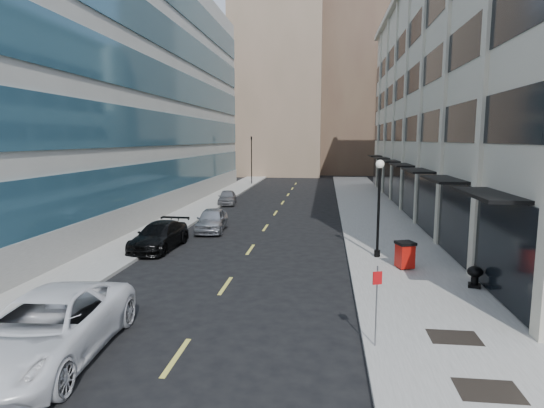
% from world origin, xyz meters
% --- Properties ---
extents(ground, '(160.00, 160.00, 0.00)m').
position_xyz_m(ground, '(0.00, 0.00, 0.00)').
color(ground, black).
rests_on(ground, ground).
extents(sidewalk_right, '(5.00, 80.00, 0.15)m').
position_xyz_m(sidewalk_right, '(7.50, 20.00, 0.07)').
color(sidewalk_right, gray).
rests_on(sidewalk_right, ground).
extents(sidewalk_left, '(3.00, 80.00, 0.15)m').
position_xyz_m(sidewalk_left, '(-6.50, 20.00, 0.07)').
color(sidewalk_left, gray).
rests_on(sidewalk_left, ground).
extents(building_right, '(15.30, 46.50, 18.25)m').
position_xyz_m(building_right, '(16.94, 26.99, 8.99)').
color(building_right, beige).
rests_on(building_right, ground).
extents(building_left, '(16.14, 46.00, 20.00)m').
position_xyz_m(building_left, '(-15.95, 27.00, 9.99)').
color(building_left, beige).
rests_on(building_left, ground).
extents(skyline_tan_near, '(14.00, 18.00, 28.00)m').
position_xyz_m(skyline_tan_near, '(-4.00, 68.00, 14.00)').
color(skyline_tan_near, '#90745E').
rests_on(skyline_tan_near, ground).
extents(skyline_brown, '(12.00, 16.00, 34.00)m').
position_xyz_m(skyline_brown, '(8.00, 72.00, 17.00)').
color(skyline_brown, brown).
rests_on(skyline_brown, ground).
extents(skyline_tan_far, '(12.00, 14.00, 22.00)m').
position_xyz_m(skyline_tan_far, '(-14.00, 78.00, 11.00)').
color(skyline_tan_far, '#90745E').
rests_on(skyline_tan_far, ground).
extents(skyline_stone, '(10.00, 14.00, 20.00)m').
position_xyz_m(skyline_stone, '(18.00, 66.00, 10.00)').
color(skyline_stone, beige).
rests_on(skyline_stone, ground).
extents(grate_mid, '(1.40, 1.00, 0.01)m').
position_xyz_m(grate_mid, '(7.60, 1.00, 0.15)').
color(grate_mid, black).
rests_on(grate_mid, sidewalk_right).
extents(grate_far, '(1.40, 1.00, 0.01)m').
position_xyz_m(grate_far, '(7.60, 3.80, 0.15)').
color(grate_far, black).
rests_on(grate_far, sidewalk_right).
extents(road_centerline, '(0.15, 68.20, 0.01)m').
position_xyz_m(road_centerline, '(0.00, 17.00, 0.01)').
color(road_centerline, '#D8CC4C').
rests_on(road_centerline, ground).
extents(traffic_signal, '(0.66, 0.66, 6.98)m').
position_xyz_m(traffic_signal, '(-5.50, 48.00, 5.72)').
color(traffic_signal, black).
rests_on(traffic_signal, ground).
extents(car_white_van, '(3.33, 6.44, 1.74)m').
position_xyz_m(car_white_van, '(-3.30, 1.45, 0.87)').
color(car_white_van, white).
rests_on(car_white_van, ground).
extents(car_black_pickup, '(2.22, 4.92, 1.40)m').
position_xyz_m(car_black_pickup, '(-4.80, 13.59, 0.70)').
color(car_black_pickup, black).
rests_on(car_black_pickup, ground).
extents(car_silver_sedan, '(2.08, 4.38, 1.45)m').
position_xyz_m(car_silver_sedan, '(-3.20, 18.47, 0.72)').
color(car_silver_sedan, '#92959A').
rests_on(car_silver_sedan, ground).
extents(car_grey_sedan, '(1.98, 3.90, 1.27)m').
position_xyz_m(car_grey_sedan, '(-4.80, 30.31, 0.64)').
color(car_grey_sedan, slate).
rests_on(car_grey_sedan, ground).
extents(trash_bin, '(0.93, 0.93, 1.19)m').
position_xyz_m(trash_bin, '(7.38, 10.84, 0.79)').
color(trash_bin, '#B1120B').
rests_on(trash_bin, sidewalk_right).
extents(lamppost, '(0.40, 0.40, 4.76)m').
position_xyz_m(lamppost, '(6.40, 12.73, 2.95)').
color(lamppost, black).
rests_on(lamppost, sidewalk_right).
extents(sign_post, '(0.26, 0.11, 2.25)m').
position_xyz_m(sign_post, '(5.30, 2.99, 1.61)').
color(sign_post, slate).
rests_on(sign_post, sidewalk_right).
extents(urn_planter, '(0.59, 0.59, 0.82)m').
position_xyz_m(urn_planter, '(9.60, 8.52, 0.65)').
color(urn_planter, black).
rests_on(urn_planter, sidewalk_right).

